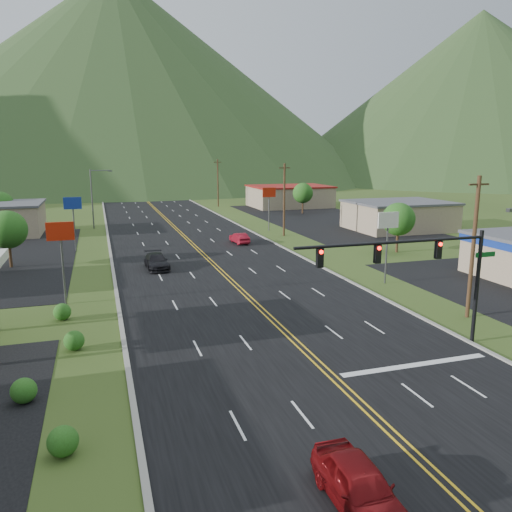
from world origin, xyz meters
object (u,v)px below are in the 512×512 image
object	(u,v)px
traffic_signal	(422,262)
car_dark_mid	(157,262)
car_red_near	(360,488)
car_red_far	(239,238)
streetlight_west	(94,195)

from	to	relation	value
traffic_signal	car_dark_mid	size ratio (longest dim) A/B	2.57
car_dark_mid	car_red_near	bearing A→B (deg)	-88.50
car_red_near	car_red_far	xyz separation A→B (m)	(9.42, 48.09, -0.12)
traffic_signal	car_red_far	bearing A→B (deg)	90.93
car_red_near	streetlight_west	bearing A→B (deg)	97.39
streetlight_west	car_red_far	size ratio (longest dim) A/B	2.22
car_dark_mid	car_red_far	bearing A→B (deg)	41.41
streetlight_west	car_red_near	xyz separation A→B (m)	(8.15, -67.11, -4.39)
car_red_near	car_dark_mid	bearing A→B (deg)	94.13
streetlight_west	car_red_far	xyz separation A→B (m)	(17.57, -19.02, -4.51)
streetlight_west	car_red_far	distance (m)	26.28
traffic_signal	car_red_far	size ratio (longest dim) A/B	3.23
car_red_far	streetlight_west	bearing A→B (deg)	-52.38
car_red_near	car_red_far	bearing A→B (deg)	79.39
car_dark_mid	traffic_signal	bearing A→B (deg)	-66.52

